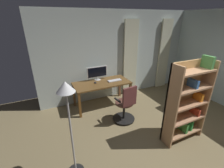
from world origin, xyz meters
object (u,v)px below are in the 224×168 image
bookshelf (186,102)px  floor_lamp (68,107)px  desk (102,85)px  computer_keyboard (115,80)px  computer_mouse (95,83)px  office_chair (126,105)px  computer_monitor (97,72)px  piano_keyboard (195,82)px

bookshelf → floor_lamp: (2.30, -0.11, 0.42)m
desk → computer_keyboard: computer_keyboard is taller
bookshelf → computer_mouse: bearing=-58.2°
office_chair → computer_keyboard: 0.99m
desk → office_chair: size_ratio=1.60×
computer_mouse → computer_monitor: bearing=-123.7°
piano_keyboard → floor_lamp: (3.63, 0.74, 0.54)m
desk → computer_mouse: computer_mouse is taller
desk → computer_monitor: 0.40m
computer_monitor → piano_keyboard: size_ratio=0.54×
floor_lamp → computer_keyboard: bearing=-131.8°
office_chair → bookshelf: bearing=-56.8°
office_chair → computer_keyboard: bearing=74.3°
floor_lamp → office_chair: bearing=-148.9°
computer_keyboard → floor_lamp: floor_lamp is taller
computer_keyboard → bookshelf: bookshelf is taller
bookshelf → piano_keyboard: size_ratio=1.58×
office_chair → computer_monitor: bearing=95.9°
office_chair → computer_monitor: size_ratio=1.62×
desk → piano_keyboard: (-2.38, 1.12, 0.09)m
office_chair → bookshelf: (-0.82, 0.99, 0.40)m
desk → computer_mouse: size_ratio=15.84×
bookshelf → office_chair: bearing=-50.4°
computer_monitor → computer_keyboard: (-0.42, 0.29, -0.21)m
floor_lamp → desk: bearing=-123.8°
office_chair → bookshelf: size_ratio=0.55×
bookshelf → floor_lamp: bookshelf is taller
office_chair → computer_monitor: (0.26, -1.22, 0.51)m
computer_keyboard → piano_keyboard: 2.28m
desk → computer_keyboard: (-0.38, 0.04, 0.10)m
computer_monitor → computer_keyboard: 0.55m
office_chair → bookshelf: bookshelf is taller
office_chair → piano_keyboard: 2.18m
piano_keyboard → computer_keyboard: bearing=-35.9°
computer_keyboard → floor_lamp: 2.50m
desk → computer_monitor: (0.04, -0.25, 0.31)m
computer_keyboard → bookshelf: bearing=109.2°
computer_keyboard → computer_mouse: bearing=-7.1°
desk → computer_keyboard: bearing=173.4°
desk → office_chair: bearing=103.2°
computer_monitor → bookshelf: bearing=116.1°
computer_mouse → bookshelf: (-1.24, 1.99, 0.10)m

